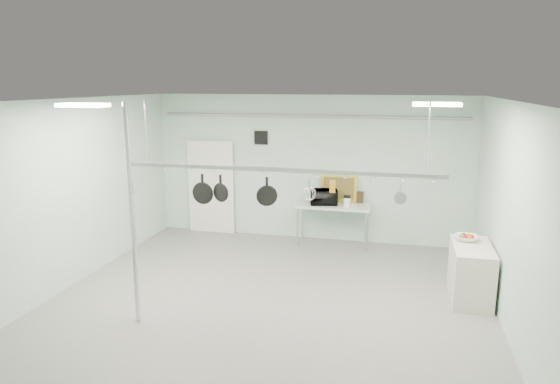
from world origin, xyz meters
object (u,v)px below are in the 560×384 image
(microwave, at_px, (324,197))
(coffee_canister, at_px, (347,202))
(chrome_pole, at_px, (132,217))
(skillet_left, at_px, (203,189))
(prep_table, at_px, (333,208))
(skillet_right, at_px, (267,191))
(pot_rack, at_px, (278,168))
(side_cabinet, at_px, (471,272))
(skillet_mid, at_px, (221,188))
(fruit_bowl, at_px, (466,238))

(microwave, height_order, coffee_canister, microwave)
(chrome_pole, xyz_separation_m, skillet_left, (0.71, 0.90, 0.25))
(prep_table, relative_size, skillet_right, 3.75)
(pot_rack, distance_m, coffee_canister, 3.49)
(chrome_pole, bearing_deg, side_cabinet, 22.41)
(pot_rack, height_order, skillet_mid, pot_rack)
(prep_table, distance_m, side_cabinet, 3.39)
(fruit_bowl, distance_m, skillet_right, 3.46)
(side_cabinet, distance_m, skillet_mid, 4.25)
(side_cabinet, bearing_deg, microwave, 141.59)
(chrome_pole, relative_size, skillet_mid, 7.94)
(coffee_canister, bearing_deg, skillet_left, -120.75)
(coffee_canister, distance_m, skillet_mid, 3.67)
(chrome_pole, bearing_deg, fruit_bowl, 25.36)
(microwave, bearing_deg, pot_rack, 74.23)
(side_cabinet, height_order, coffee_canister, coffee_canister)
(prep_table, bearing_deg, side_cabinet, -40.79)
(prep_table, height_order, skillet_right, skillet_right)
(microwave, height_order, skillet_mid, skillet_mid)
(prep_table, bearing_deg, microwave, -174.87)
(prep_table, height_order, pot_rack, pot_rack)
(skillet_left, relative_size, skillet_right, 1.08)
(coffee_canister, height_order, skillet_left, skillet_left)
(skillet_mid, bearing_deg, skillet_right, 22.23)
(chrome_pole, height_order, skillet_left, chrome_pole)
(side_cabinet, bearing_deg, chrome_pole, -157.59)
(side_cabinet, xyz_separation_m, fruit_bowl, (-0.08, 0.26, 0.50))
(chrome_pole, xyz_separation_m, skillet_mid, (1.00, 0.90, 0.28))
(skillet_right, bearing_deg, microwave, 61.42)
(fruit_bowl, xyz_separation_m, skillet_mid, (-3.77, -1.36, 0.94))
(chrome_pole, relative_size, pot_rack, 0.67)
(pot_rack, height_order, fruit_bowl, pot_rack)
(skillet_left, bearing_deg, side_cabinet, 17.94)
(fruit_bowl, bearing_deg, skillet_mid, -160.14)
(coffee_canister, bearing_deg, pot_rack, -102.45)
(coffee_canister, bearing_deg, prep_table, 159.80)
(prep_table, bearing_deg, coffee_canister, -20.20)
(pot_rack, bearing_deg, fruit_bowl, 25.36)
(microwave, xyz_separation_m, fruit_bowl, (2.68, -1.92, -0.12))
(side_cabinet, bearing_deg, fruit_bowl, 106.13)
(coffee_canister, height_order, fruit_bowl, coffee_canister)
(prep_table, height_order, coffee_canister, coffee_canister)
(skillet_mid, bearing_deg, coffee_canister, 85.58)
(prep_table, xyz_separation_m, side_cabinet, (2.55, -2.20, -0.38))
(prep_table, distance_m, fruit_bowl, 3.14)
(chrome_pole, xyz_separation_m, fruit_bowl, (4.77, 2.26, -0.65))
(side_cabinet, height_order, skillet_left, skillet_left)
(chrome_pole, distance_m, prep_table, 4.85)
(microwave, relative_size, coffee_canister, 2.96)
(skillet_left, bearing_deg, coffee_canister, 62.32)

